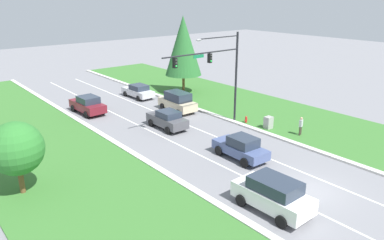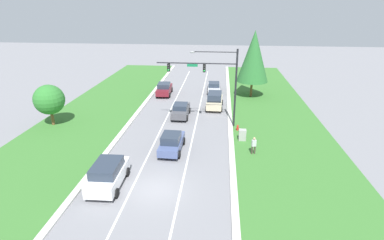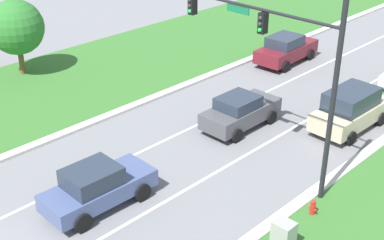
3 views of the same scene
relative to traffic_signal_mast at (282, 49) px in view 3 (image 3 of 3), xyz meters
The scene contains 8 objects.
traffic_signal_mast is the anchor object (origin of this frame).
graphite_sedan 6.57m from the traffic_signal_mast, 147.46° to the left, with size 1.98×4.28×1.68m.
burgundy_sedan 14.34m from the traffic_signal_mast, 123.42° to the left, with size 2.24×4.76×1.81m.
champagne_suv 7.59m from the traffic_signal_mast, 89.30° to the left, with size 2.18×4.58×2.05m.
slate_blue_sedan 8.67m from the traffic_signal_mast, 118.73° to the right, with size 2.08×4.45×1.75m.
utility_cabinet 6.86m from the traffic_signal_mast, 49.03° to the right, with size 0.70×0.60×1.17m.
fire_hydrant 6.03m from the traffic_signal_mast, 23.05° to the right, with size 0.34×0.20×0.70m.
oak_near_left_tree 17.84m from the traffic_signal_mast, behind, with size 3.24×3.24×4.60m.
Camera 3 is at (14.52, -3.31, 12.32)m, focal length 50.00 mm.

